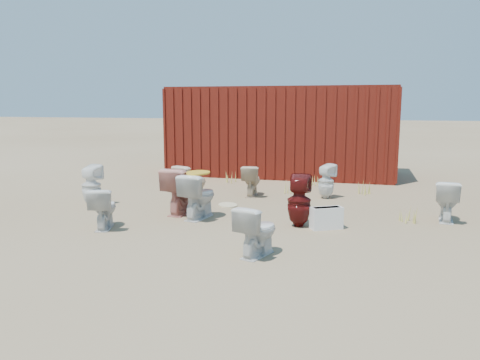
% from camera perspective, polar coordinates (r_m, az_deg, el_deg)
% --- Properties ---
extents(ground, '(100.00, 100.00, 0.00)m').
position_cam_1_polar(ground, '(8.27, -1.06, -4.42)').
color(ground, brown).
rests_on(ground, ground).
extents(shipping_container, '(6.00, 2.40, 2.40)m').
position_cam_1_polar(shipping_container, '(13.14, 5.15, 5.96)').
color(shipping_container, '#50150D').
rests_on(shipping_container, ground).
extents(toilet_front_a, '(0.54, 0.72, 0.66)m').
position_cam_1_polar(toilet_front_a, '(7.72, -16.30, -3.30)').
color(toilet_front_a, silver).
rests_on(toilet_front_a, ground).
extents(toilet_front_pink, '(0.57, 0.88, 0.84)m').
position_cam_1_polar(toilet_front_pink, '(8.46, -7.08, -1.26)').
color(toilet_front_pink, tan).
rests_on(toilet_front_pink, ground).
extents(toilet_front_c, '(0.58, 0.75, 0.67)m').
position_cam_1_polar(toilet_front_c, '(6.10, 2.11, -6.18)').
color(toilet_front_c, silver).
rests_on(toilet_front_c, ground).
extents(toilet_front_maroon, '(0.38, 0.39, 0.84)m').
position_cam_1_polar(toilet_front_maroon, '(7.56, 7.23, -2.54)').
color(toilet_front_maroon, '#510F0D').
rests_on(toilet_front_maroon, ground).
extents(toilet_front_e, '(0.47, 0.72, 0.69)m').
position_cam_1_polar(toilet_front_e, '(8.61, 23.89, -2.32)').
color(toilet_front_e, white).
rests_on(toilet_front_e, ground).
extents(toilet_back_a, '(0.39, 0.39, 0.80)m').
position_cam_1_polar(toilet_back_a, '(9.46, -17.66, -0.64)').
color(toilet_back_a, white).
rests_on(toilet_back_a, ground).
extents(toilet_back_beige_left, '(0.42, 0.68, 0.66)m').
position_cam_1_polar(toilet_back_beige_left, '(10.02, 1.41, -0.06)').
color(toilet_back_beige_left, beige).
rests_on(toilet_back_beige_left, ground).
extents(toilet_back_beige_right, '(0.68, 0.82, 0.73)m').
position_cam_1_polar(toilet_back_beige_right, '(9.59, -5.97, -0.32)').
color(toilet_back_beige_right, beige).
rests_on(toilet_back_beige_right, ground).
extents(toilet_back_yellowlid, '(0.57, 0.84, 0.78)m').
position_cam_1_polar(toilet_back_yellowlid, '(8.08, -5.08, -1.94)').
color(toilet_back_yellowlid, white).
rests_on(toilet_back_yellowlid, ground).
extents(toilet_back_e, '(0.46, 0.46, 0.72)m').
position_cam_1_polar(toilet_back_e, '(9.90, 10.46, -0.15)').
color(toilet_back_e, white).
rests_on(toilet_back_e, ground).
extents(yellow_lid, '(0.40, 0.50, 0.02)m').
position_cam_1_polar(yellow_lid, '(8.01, -5.12, 0.90)').
color(yellow_lid, gold).
rests_on(yellow_lid, toilet_back_yellowlid).
extents(loose_tank, '(0.53, 0.42, 0.35)m').
position_cam_1_polar(loose_tank, '(7.53, 10.49, -4.58)').
color(loose_tank, white).
rests_on(loose_tank, ground).
extents(loose_lid_near, '(0.48, 0.57, 0.02)m').
position_cam_1_polar(loose_lid_near, '(10.66, -5.86, -1.27)').
color(loose_lid_near, beige).
rests_on(loose_lid_near, ground).
extents(loose_lid_far, '(0.54, 0.58, 0.02)m').
position_cam_1_polar(loose_lid_far, '(9.10, -1.50, -3.07)').
color(loose_lid_far, beige).
rests_on(loose_lid_far, ground).
extents(weed_clump_a, '(0.36, 0.36, 0.30)m').
position_cam_1_polar(weed_clump_a, '(11.59, -7.67, 0.23)').
color(weed_clump_a, '#B9AF4A').
rests_on(weed_clump_a, ground).
extents(weed_clump_b, '(0.32, 0.32, 0.30)m').
position_cam_1_polar(weed_clump_b, '(10.24, 6.32, -0.94)').
color(weed_clump_b, '#B9AF4A').
rests_on(weed_clump_b, ground).
extents(weed_clump_c, '(0.36, 0.36, 0.28)m').
position_cam_1_polar(weed_clump_c, '(10.61, 15.07, -0.91)').
color(weed_clump_c, '#B9AF4A').
rests_on(weed_clump_c, ground).
extents(weed_clump_d, '(0.30, 0.30, 0.27)m').
position_cam_1_polar(weed_clump_d, '(11.74, -1.13, 0.37)').
color(weed_clump_d, '#B9AF4A').
rests_on(weed_clump_d, ground).
extents(weed_clump_e, '(0.34, 0.34, 0.26)m').
position_cam_1_polar(weed_clump_e, '(11.43, 8.93, -0.01)').
color(weed_clump_e, '#B9AF4A').
rests_on(weed_clump_e, ground).
extents(weed_clump_f, '(0.28, 0.28, 0.25)m').
position_cam_1_polar(weed_clump_f, '(8.30, 19.86, -4.06)').
color(weed_clump_f, '#B9AF4A').
rests_on(weed_clump_f, ground).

